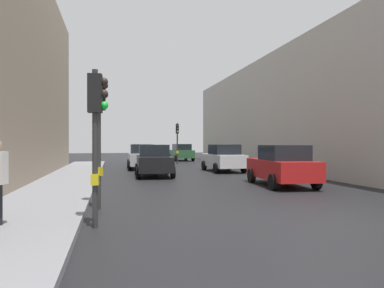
{
  "coord_description": "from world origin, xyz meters",
  "views": [
    {
      "loc": [
        -4.94,
        -7.43,
        1.84
      ],
      "look_at": [
        -0.49,
        11.84,
        1.8
      ],
      "focal_mm": 32.57,
      "sensor_mm": 36.0,
      "label": 1
    }
  ],
  "objects_px": {
    "traffic_light_near_right": "(100,118)",
    "car_blue_van": "(141,154)",
    "traffic_light_near_left": "(96,119)",
    "car_white_compact": "(223,158)",
    "car_silver_hatchback": "(142,157)",
    "car_green_estate": "(181,152)",
    "car_dark_suv": "(154,160)",
    "traffic_light_far_median": "(177,136)",
    "car_red_sedan": "(282,166)"
  },
  "relations": [
    {
      "from": "traffic_light_far_median",
      "to": "car_silver_hatchback",
      "type": "height_order",
      "value": "traffic_light_far_median"
    },
    {
      "from": "car_silver_hatchback",
      "to": "car_green_estate",
      "type": "relative_size",
      "value": 0.98
    },
    {
      "from": "car_blue_van",
      "to": "car_green_estate",
      "type": "xyz_separation_m",
      "value": [
        4.65,
        4.87,
        0.0
      ]
    },
    {
      "from": "traffic_light_near_left",
      "to": "car_green_estate",
      "type": "xyz_separation_m",
      "value": [
        7.5,
        28.32,
        -1.5
      ]
    },
    {
      "from": "traffic_light_far_median",
      "to": "car_green_estate",
      "type": "bearing_deg",
      "value": 75.48
    },
    {
      "from": "traffic_light_near_left",
      "to": "car_silver_hatchback",
      "type": "height_order",
      "value": "traffic_light_near_left"
    },
    {
      "from": "car_green_estate",
      "to": "car_white_compact",
      "type": "bearing_deg",
      "value": -90.38
    },
    {
      "from": "traffic_light_near_left",
      "to": "car_dark_suv",
      "type": "relative_size",
      "value": 0.8
    },
    {
      "from": "traffic_light_near_right",
      "to": "traffic_light_far_median",
      "type": "xyz_separation_m",
      "value": [
        5.98,
        20.25,
        -0.04
      ]
    },
    {
      "from": "car_silver_hatchback",
      "to": "traffic_light_near_left",
      "type": "bearing_deg",
      "value": -98.03
    },
    {
      "from": "car_blue_van",
      "to": "car_white_compact",
      "type": "distance_m",
      "value": 10.69
    },
    {
      "from": "car_dark_suv",
      "to": "car_white_compact",
      "type": "height_order",
      "value": "same"
    },
    {
      "from": "traffic_light_near_left",
      "to": "traffic_light_near_right",
      "type": "bearing_deg",
      "value": 90.08
    },
    {
      "from": "traffic_light_far_median",
      "to": "car_silver_hatchback",
      "type": "distance_m",
      "value": 6.5
    },
    {
      "from": "traffic_light_near_left",
      "to": "car_silver_hatchback",
      "type": "distance_m",
      "value": 17.46
    },
    {
      "from": "car_white_compact",
      "to": "car_green_estate",
      "type": "distance_m",
      "value": 14.54
    },
    {
      "from": "car_white_compact",
      "to": "car_silver_hatchback",
      "type": "relative_size",
      "value": 1.0
    },
    {
      "from": "traffic_light_far_median",
      "to": "car_green_estate",
      "type": "height_order",
      "value": "traffic_light_far_median"
    },
    {
      "from": "traffic_light_near_left",
      "to": "traffic_light_far_median",
      "type": "bearing_deg",
      "value": 75.08
    },
    {
      "from": "car_white_compact",
      "to": "car_silver_hatchback",
      "type": "bearing_deg",
      "value": 145.25
    },
    {
      "from": "traffic_light_near_right",
      "to": "car_blue_van",
      "type": "height_order",
      "value": "traffic_light_near_right"
    },
    {
      "from": "car_blue_van",
      "to": "car_green_estate",
      "type": "bearing_deg",
      "value": 46.33
    },
    {
      "from": "traffic_light_near_left",
      "to": "car_white_compact",
      "type": "height_order",
      "value": "traffic_light_near_left"
    },
    {
      "from": "traffic_light_far_median",
      "to": "car_red_sedan",
      "type": "height_order",
      "value": "traffic_light_far_median"
    },
    {
      "from": "car_blue_van",
      "to": "car_silver_hatchback",
      "type": "bearing_deg",
      "value": -93.93
    },
    {
      "from": "traffic_light_near_left",
      "to": "car_silver_hatchback",
      "type": "bearing_deg",
      "value": 81.97
    },
    {
      "from": "car_white_compact",
      "to": "traffic_light_near_right",
      "type": "bearing_deg",
      "value": -122.56
    },
    {
      "from": "car_white_compact",
      "to": "car_green_estate",
      "type": "xyz_separation_m",
      "value": [
        0.1,
        14.54,
        0.0
      ]
    },
    {
      "from": "traffic_light_near_right",
      "to": "car_blue_van",
      "type": "distance_m",
      "value": 21.54
    },
    {
      "from": "traffic_light_near_right",
      "to": "traffic_light_near_left",
      "type": "bearing_deg",
      "value": -89.92
    },
    {
      "from": "traffic_light_near_left",
      "to": "car_green_estate",
      "type": "height_order",
      "value": "traffic_light_near_left"
    },
    {
      "from": "traffic_light_far_median",
      "to": "car_blue_van",
      "type": "bearing_deg",
      "value": 161.67
    },
    {
      "from": "car_silver_hatchback",
      "to": "car_red_sedan",
      "type": "relative_size",
      "value": 0.98
    },
    {
      "from": "car_blue_van",
      "to": "car_silver_hatchback",
      "type": "height_order",
      "value": "same"
    },
    {
      "from": "car_dark_suv",
      "to": "car_white_compact",
      "type": "xyz_separation_m",
      "value": [
        4.79,
        2.17,
        0.0
      ]
    },
    {
      "from": "car_dark_suv",
      "to": "car_green_estate",
      "type": "relative_size",
      "value": 0.99
    },
    {
      "from": "car_white_compact",
      "to": "car_silver_hatchback",
      "type": "xyz_separation_m",
      "value": [
        -4.98,
        3.45,
        0.0
      ]
    },
    {
      "from": "traffic_light_near_right",
      "to": "car_silver_hatchback",
      "type": "bearing_deg",
      "value": 80.82
    },
    {
      "from": "traffic_light_near_right",
      "to": "car_red_sedan",
      "type": "height_order",
      "value": "traffic_light_near_right"
    },
    {
      "from": "car_silver_hatchback",
      "to": "traffic_light_far_median",
      "type": "bearing_deg",
      "value": 55.67
    },
    {
      "from": "traffic_light_near_left",
      "to": "car_blue_van",
      "type": "distance_m",
      "value": 23.68
    },
    {
      "from": "traffic_light_near_right",
      "to": "car_blue_van",
      "type": "relative_size",
      "value": 0.86
    },
    {
      "from": "traffic_light_near_left",
      "to": "car_green_estate",
      "type": "bearing_deg",
      "value": 75.16
    },
    {
      "from": "traffic_light_far_median",
      "to": "car_red_sedan",
      "type": "bearing_deg",
      "value": -84.77
    },
    {
      "from": "car_dark_suv",
      "to": "car_white_compact",
      "type": "distance_m",
      "value": 5.26
    },
    {
      "from": "traffic_light_near_right",
      "to": "car_blue_van",
      "type": "xyz_separation_m",
      "value": [
        2.86,
        21.28,
        -1.67
      ]
    },
    {
      "from": "traffic_light_near_left",
      "to": "car_blue_van",
      "type": "xyz_separation_m",
      "value": [
        2.86,
        23.45,
        -1.5
      ]
    },
    {
      "from": "car_green_estate",
      "to": "car_red_sedan",
      "type": "relative_size",
      "value": 1.0
    },
    {
      "from": "car_dark_suv",
      "to": "car_green_estate",
      "type": "distance_m",
      "value": 17.42
    },
    {
      "from": "traffic_light_near_left",
      "to": "car_silver_hatchback",
      "type": "relative_size",
      "value": 0.81
    }
  ]
}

